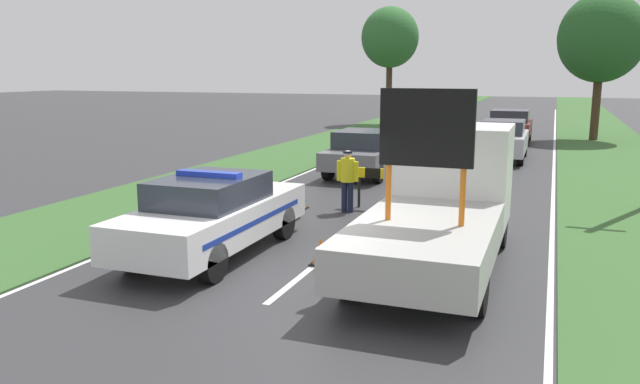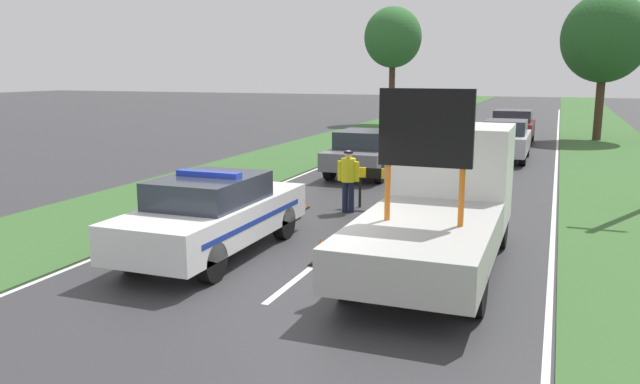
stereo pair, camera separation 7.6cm
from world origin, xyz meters
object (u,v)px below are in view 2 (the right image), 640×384
at_px(traffic_cone_near_truck, 286,205).
at_px(roadside_tree_near_right, 393,38).
at_px(police_officer, 348,176).
at_px(traffic_cone_behind_barrier, 148,235).
at_px(traffic_cone_centre_front, 320,252).
at_px(queued_car_suv_grey, 366,152).
at_px(queued_car_sedan_silver, 505,140).
at_px(pedestrian_civilian, 396,177).
at_px(queued_car_sedan_black, 449,117).
at_px(roadside_tree_near_left, 605,38).
at_px(road_barrier, 397,177).
at_px(traffic_cone_near_police, 301,199).
at_px(queued_car_wagon_maroon, 512,126).
at_px(traffic_cone_lane_edge, 238,199).
at_px(work_truck, 442,200).
at_px(police_car, 214,214).

relative_size(traffic_cone_near_truck, roadside_tree_near_right, 0.10).
distance_m(police_officer, traffic_cone_behind_barrier, 5.33).
height_order(traffic_cone_centre_front, queued_car_suv_grey, queued_car_suv_grey).
relative_size(queued_car_sedan_silver, roadside_tree_near_right, 0.57).
relative_size(pedestrian_civilian, traffic_cone_centre_front, 3.31).
xyz_separation_m(queued_car_sedan_black, roadside_tree_near_left, (7.93, -3.19, 4.24)).
relative_size(road_barrier, traffic_cone_near_truck, 3.38).
bearing_deg(queued_car_sedan_silver, traffic_cone_near_police, 69.54).
distance_m(queued_car_wagon_maroon, roadside_tree_near_left, 6.29).
relative_size(traffic_cone_near_truck, queued_car_sedan_black, 0.17).
height_order(traffic_cone_centre_front, traffic_cone_near_truck, traffic_cone_near_truck).
height_order(pedestrian_civilian, traffic_cone_near_truck, pedestrian_civilian).
distance_m(road_barrier, traffic_cone_lane_edge, 4.04).
height_order(road_barrier, pedestrian_civilian, pedestrian_civilian).
height_order(road_barrier, traffic_cone_lane_edge, road_barrier).
xyz_separation_m(queued_car_sedan_silver, roadside_tree_near_left, (3.75, 8.86, 4.21)).
distance_m(traffic_cone_lane_edge, queued_car_suv_grey, 6.37).
xyz_separation_m(police_officer, pedestrian_civilian, (1.22, -0.06, 0.06)).
xyz_separation_m(work_truck, pedestrian_civilian, (-1.61, 3.08, -0.16)).
height_order(traffic_cone_near_truck, traffic_cone_lane_edge, traffic_cone_near_truck).
xyz_separation_m(traffic_cone_near_police, traffic_cone_centre_front, (2.12, -4.19, 0.01)).
bearing_deg(traffic_cone_centre_front, queued_car_wagon_maroon, 85.15).
xyz_separation_m(police_car, queued_car_suv_grey, (0.08, 9.77, 0.00)).
bearing_deg(queued_car_sedan_silver, work_truck, 89.94).
distance_m(work_truck, traffic_cone_behind_barrier, 5.63).
height_order(pedestrian_civilian, traffic_cone_centre_front, pedestrian_civilian).
bearing_deg(traffic_cone_centre_front, pedestrian_civilian, 85.24).
distance_m(pedestrian_civilian, traffic_cone_centre_front, 4.25).
xyz_separation_m(work_truck, traffic_cone_near_truck, (-3.93, 1.85, -0.78)).
xyz_separation_m(queued_car_sedan_black, roadside_tree_near_right, (-4.18, 2.69, 4.74)).
relative_size(traffic_cone_behind_barrier, queued_car_sedan_black, 0.16).
xyz_separation_m(roadside_tree_near_left, roadside_tree_near_right, (-12.10, 5.88, 0.51)).
height_order(police_car, work_truck, work_truck).
bearing_deg(pedestrian_civilian, roadside_tree_near_left, 54.27).
bearing_deg(work_truck, queued_car_wagon_maroon, -91.96).
height_order(pedestrian_civilian, traffic_cone_behind_barrier, pedestrian_civilian).
xyz_separation_m(work_truck, traffic_cone_near_police, (-4.08, 3.10, -0.89)).
bearing_deg(queued_car_wagon_maroon, traffic_cone_near_truck, 78.39).
distance_m(traffic_cone_near_police, roadside_tree_near_right, 26.58).
distance_m(traffic_cone_near_truck, queued_car_suv_grey, 6.77).
distance_m(work_truck, road_barrier, 4.20).
xyz_separation_m(pedestrian_civilian, queued_car_sedan_silver, (1.62, 10.98, -0.18)).
height_order(police_officer, traffic_cone_near_truck, police_officer).
bearing_deg(road_barrier, queued_car_suv_grey, 107.27).
distance_m(traffic_cone_centre_front, traffic_cone_near_truck, 3.55).
relative_size(road_barrier, traffic_cone_centre_front, 4.82).
height_order(queued_car_sedan_black, roadside_tree_near_left, roadside_tree_near_left).
bearing_deg(traffic_cone_behind_barrier, traffic_cone_near_police, 74.38).
distance_m(police_car, queued_car_suv_grey, 9.77).
height_order(police_officer, traffic_cone_lane_edge, police_officer).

